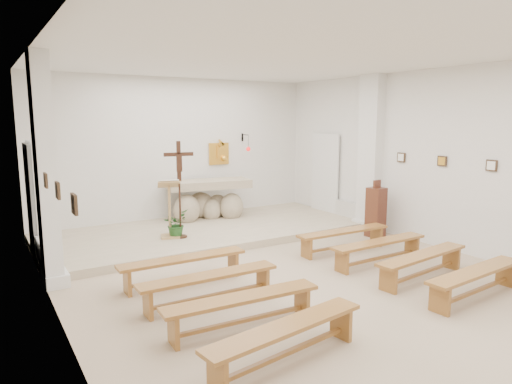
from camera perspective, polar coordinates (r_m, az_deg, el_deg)
ground at (r=7.33m, az=6.16°, el=-11.13°), size 7.00×10.00×0.00m
wall_left at (r=5.51m, az=-23.47°, el=0.20°), size 0.02×10.00×3.50m
wall_right at (r=9.47m, az=23.30°, el=3.67°), size 0.02×10.00×3.50m
wall_back at (r=11.26m, az=-9.51°, el=5.05°), size 7.00×0.02×3.50m
ceiling at (r=6.94m, az=6.68°, el=17.01°), size 7.00×10.00×0.02m
sanctuary_platform at (r=10.17m, az=-6.06°, el=-4.88°), size 6.98×3.00×0.15m
pilaster_left at (r=7.50m, az=-24.83°, el=2.30°), size 0.26×0.55×3.50m
pilaster_right at (r=10.65m, az=14.09°, el=4.67°), size 0.26×0.55×3.50m
gold_wall_relief at (r=11.67m, az=-4.66°, el=4.79°), size 0.55×0.04×0.55m
sanctuary_lamp at (r=11.78m, az=-1.06°, el=5.64°), size 0.11×0.36×0.44m
station_frame_left_front at (r=4.74m, az=-21.77°, el=-1.41°), size 0.03×0.20×0.20m
station_frame_left_mid at (r=5.72m, az=-23.55°, el=0.19°), size 0.03×0.20×0.20m
station_frame_left_rear at (r=6.70m, az=-24.81°, el=1.32°), size 0.03×0.20×0.20m
station_frame_right_front at (r=9.03m, az=27.37°, el=2.96°), size 0.03×0.20×0.20m
station_frame_right_mid at (r=9.58m, az=22.24°, el=3.60°), size 0.03×0.20×0.20m
station_frame_right_rear at (r=10.19m, az=17.70°, el=4.15°), size 0.03×0.20×0.20m
radiator_left at (r=8.46m, az=-25.16°, el=-7.27°), size 0.10×0.85×0.52m
radiator_right at (r=11.39m, az=11.49°, el=-2.48°), size 0.10×0.85×0.52m
altar at (r=11.06m, az=-6.04°, el=-1.27°), size 2.07×1.09×1.02m
lectern at (r=9.33m, az=-10.75°, el=-2.06°), size 0.51×0.46×1.21m
crucifix_stand at (r=9.21m, az=-9.55°, el=1.19°), size 0.59×0.26×1.95m
potted_plant at (r=9.43m, az=-10.01°, el=-3.90°), size 0.65×0.65×0.55m
donation_pedestal at (r=10.18m, az=14.75°, el=-2.40°), size 0.37×0.37×1.24m
bench_left_front at (r=7.21m, az=-9.08°, el=-8.87°), size 2.02×0.37×0.42m
bench_right_front at (r=8.94m, az=10.86°, el=-5.35°), size 2.02×0.39×0.42m
bench_left_second at (r=6.42m, az=-5.87°, el=-11.09°), size 2.01×0.36×0.42m
bench_right_second at (r=8.32m, az=15.14°, el=-6.61°), size 2.01×0.33×0.42m
bench_left_third at (r=5.67m, az=-1.71°, el=-13.87°), size 2.02×0.44×0.42m
bench_right_third at (r=7.76m, az=20.09°, el=-8.02°), size 2.03×0.52×0.42m
bench_left_fourth at (r=4.97m, az=3.81°, el=-17.35°), size 2.03×0.58×0.42m
bench_right_fourth at (r=7.26m, az=25.81°, el=-9.56°), size 2.02×0.45×0.42m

